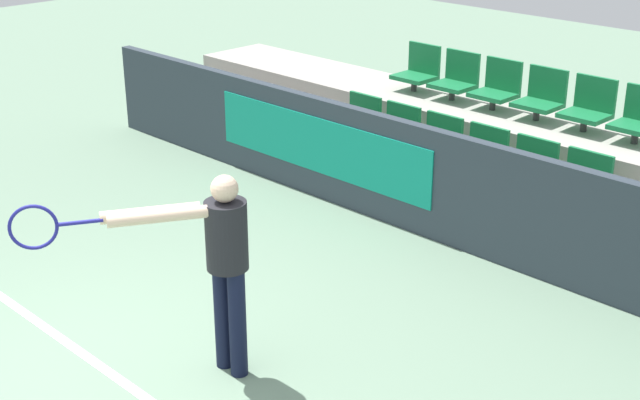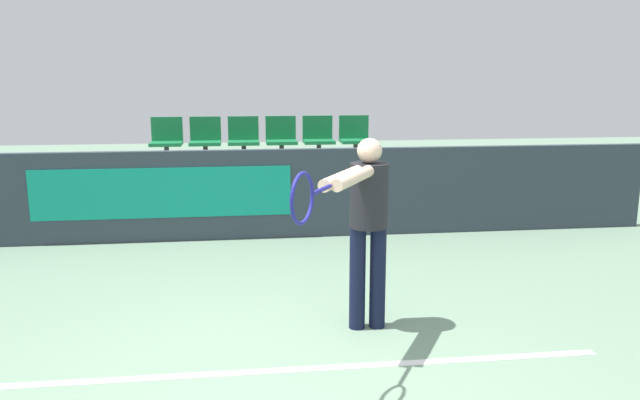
% 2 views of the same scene
% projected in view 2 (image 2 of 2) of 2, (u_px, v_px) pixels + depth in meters
% --- Properties ---
extents(ground_plane, '(30.00, 30.00, 0.00)m').
position_uv_depth(ground_plane, '(296.00, 391.00, 4.08)').
color(ground_plane, gray).
extents(court_baseline, '(4.52, 0.08, 0.01)m').
position_uv_depth(court_baseline, '(292.00, 370.00, 4.37)').
color(court_baseline, white).
rests_on(court_baseline, ground).
extents(barrier_wall, '(9.95, 0.14, 1.12)m').
position_uv_depth(barrier_wall, '(266.00, 194.00, 7.79)').
color(barrier_wall, '#2D3842').
rests_on(barrier_wall, ground).
extents(bleacher_tier_front, '(9.55, 1.06, 0.42)m').
position_uv_depth(bleacher_tier_front, '(267.00, 211.00, 8.45)').
color(bleacher_tier_front, '#ADA89E').
rests_on(bleacher_tier_front, ground).
extents(bleacher_tier_middle, '(9.55, 1.06, 0.85)m').
position_uv_depth(bleacher_tier_middle, '(264.00, 182.00, 9.44)').
color(bleacher_tier_middle, '#ADA89E').
rests_on(bleacher_tier_middle, ground).
extents(stadium_chair_0, '(0.46, 0.40, 0.55)m').
position_uv_depth(stadium_chair_0, '(159.00, 178.00, 8.31)').
color(stadium_chair_0, '#333333').
rests_on(stadium_chair_0, bleacher_tier_front).
extents(stadium_chair_1, '(0.46, 0.40, 0.55)m').
position_uv_depth(stadium_chair_1, '(202.00, 177.00, 8.38)').
color(stadium_chair_1, '#333333').
rests_on(stadium_chair_1, bleacher_tier_front).
extents(stadium_chair_2, '(0.46, 0.40, 0.55)m').
position_uv_depth(stadium_chair_2, '(245.00, 176.00, 8.45)').
color(stadium_chair_2, '#333333').
rests_on(stadium_chair_2, bleacher_tier_front).
extents(stadium_chair_3, '(0.46, 0.40, 0.55)m').
position_uv_depth(stadium_chair_3, '(287.00, 175.00, 8.52)').
color(stadium_chair_3, '#333333').
rests_on(stadium_chair_3, bleacher_tier_front).
extents(stadium_chair_4, '(0.46, 0.40, 0.55)m').
position_uv_depth(stadium_chair_4, '(328.00, 174.00, 8.59)').
color(stadium_chair_4, '#333333').
rests_on(stadium_chair_4, bleacher_tier_front).
extents(stadium_chair_5, '(0.46, 0.40, 0.55)m').
position_uv_depth(stadium_chair_5, '(368.00, 174.00, 8.66)').
color(stadium_chair_5, '#333333').
rests_on(stadium_chair_5, bleacher_tier_front).
extents(stadium_chair_6, '(0.46, 0.40, 0.55)m').
position_uv_depth(stadium_chair_6, '(167.00, 138.00, 9.25)').
color(stadium_chair_6, '#333333').
rests_on(stadium_chair_6, bleacher_tier_middle).
extents(stadium_chair_7, '(0.46, 0.40, 0.55)m').
position_uv_depth(stadium_chair_7, '(205.00, 138.00, 9.32)').
color(stadium_chair_7, '#333333').
rests_on(stadium_chair_7, bleacher_tier_middle).
extents(stadium_chair_8, '(0.46, 0.40, 0.55)m').
position_uv_depth(stadium_chair_8, '(244.00, 137.00, 9.39)').
color(stadium_chair_8, '#333333').
rests_on(stadium_chair_8, bleacher_tier_middle).
extents(stadium_chair_9, '(0.46, 0.40, 0.55)m').
position_uv_depth(stadium_chair_9, '(281.00, 137.00, 9.46)').
color(stadium_chair_9, '#333333').
rests_on(stadium_chair_9, bleacher_tier_middle).
extents(stadium_chair_10, '(0.46, 0.40, 0.55)m').
position_uv_depth(stadium_chair_10, '(318.00, 136.00, 9.53)').
color(stadium_chair_10, '#333333').
rests_on(stadium_chair_10, bleacher_tier_middle).
extents(stadium_chair_11, '(0.46, 0.40, 0.55)m').
position_uv_depth(stadium_chair_11, '(355.00, 136.00, 9.60)').
color(stadium_chair_11, '#333333').
rests_on(stadium_chair_11, bleacher_tier_middle).
extents(tennis_player, '(0.88, 1.41, 1.55)m').
position_uv_depth(tennis_player, '(365.00, 215.00, 4.84)').
color(tennis_player, black).
rests_on(tennis_player, ground).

